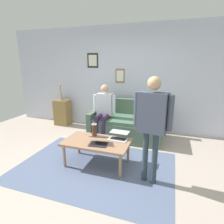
# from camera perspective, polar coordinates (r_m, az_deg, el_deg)

# --- Properties ---
(ground_plane) EXTENTS (7.68, 7.68, 0.00)m
(ground_plane) POSITION_cam_1_polar(r_m,az_deg,el_deg) (3.26, -4.43, -17.60)
(ground_plane) COLOR #BCAB9E
(area_rug) EXTENTS (2.66, 1.84, 0.01)m
(area_rug) POSITION_cam_1_polar(r_m,az_deg,el_deg) (3.33, -5.36, -16.71)
(area_rug) COLOR slate
(area_rug) RESTS_ON ground_plane
(back_wall) EXTENTS (7.04, 0.11, 2.70)m
(back_wall) POSITION_cam_1_polar(r_m,az_deg,el_deg) (4.86, 5.51, 10.20)
(back_wall) COLOR silver
(back_wall) RESTS_ON ground_plane
(couch) EXTENTS (1.71, 0.93, 0.88)m
(couch) POSITION_cam_1_polar(r_m,az_deg,el_deg) (4.46, 4.71, -3.98)
(couch) COLOR #526955
(couch) RESTS_ON ground_plane
(coffee_table) EXTENTS (1.14, 0.65, 0.45)m
(coffee_table) POSITION_cam_1_polar(r_m,az_deg,el_deg) (3.23, -4.81, -9.83)
(coffee_table) COLOR #A4795B
(coffee_table) RESTS_ON ground_plane
(laptop_left) EXTENTS (0.33, 0.30, 0.14)m
(laptop_left) POSITION_cam_1_polar(r_m,az_deg,el_deg) (3.08, -4.25, -9.30)
(laptop_left) COLOR #28282D
(laptop_left) RESTS_ON coffee_table
(laptop_center) EXTENTS (0.35, 0.32, 0.11)m
(laptop_center) POSITION_cam_1_polar(r_m,az_deg,el_deg) (3.26, 2.04, -7.77)
(laptop_center) COLOR silver
(laptop_center) RESTS_ON coffee_table
(french_press) EXTENTS (0.11, 0.09, 0.26)m
(french_press) POSITION_cam_1_polar(r_m,az_deg,el_deg) (3.39, -5.59, -5.56)
(french_press) COLOR #4C3323
(french_press) RESTS_ON coffee_table
(side_shelf) EXTENTS (0.42, 0.32, 0.73)m
(side_shelf) POSITION_cam_1_polar(r_m,az_deg,el_deg) (5.50, -15.26, -0.13)
(side_shelf) COLOR olive
(side_shelf) RESTS_ON ground_plane
(flower_vase) EXTENTS (0.08, 0.09, 0.47)m
(flower_vase) POSITION_cam_1_polar(r_m,az_deg,el_deg) (5.39, -15.67, 5.35)
(flower_vase) COLOR #9D8F93
(flower_vase) RESTS_ON side_shelf
(person_standing) EXTENTS (0.57, 0.26, 1.59)m
(person_standing) POSITION_cam_1_polar(r_m,az_deg,el_deg) (2.59, 12.51, -1.77)
(person_standing) COLOR #2C3A46
(person_standing) RESTS_ON ground_plane
(person_seated) EXTENTS (0.55, 0.51, 1.28)m
(person_seated) POSITION_cam_1_polar(r_m,az_deg,el_deg) (4.28, -2.57, 1.15)
(person_seated) COLOR #382745
(person_seated) RESTS_ON ground_plane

